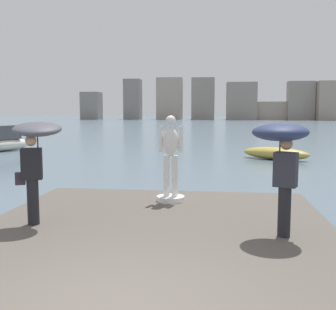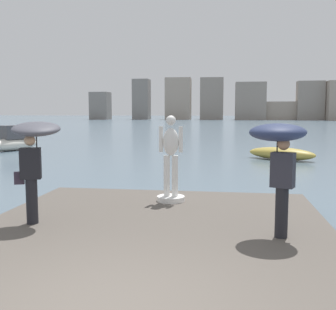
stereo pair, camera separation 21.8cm
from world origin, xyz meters
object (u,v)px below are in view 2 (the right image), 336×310
(statue_white_figure, at_px, (171,165))
(boat_rightward, at_px, (281,154))
(boat_near, at_px, (11,142))
(onlooker_left, at_px, (34,146))
(onlooker_right, at_px, (279,147))

(statue_white_figure, distance_m, boat_rightward, 13.23)
(statue_white_figure, xyz_separation_m, boat_near, (-12.62, 15.10, -0.69))
(statue_white_figure, relative_size, onlooker_left, 1.03)
(onlooker_right, relative_size, boat_rightward, 0.53)
(boat_near, bearing_deg, boat_rightward, -8.79)
(onlooker_right, distance_m, boat_rightward, 15.20)
(statue_white_figure, xyz_separation_m, boat_rightward, (4.24, 12.49, -0.96))
(boat_near, bearing_deg, statue_white_figure, -50.11)
(onlooker_left, distance_m, boat_near, 20.24)
(statue_white_figure, relative_size, onlooker_right, 1.05)
(boat_near, bearing_deg, onlooker_right, -49.85)
(onlooker_left, bearing_deg, onlooker_right, -2.43)
(statue_white_figure, distance_m, onlooker_right, 3.39)
(onlooker_left, height_order, onlooker_right, onlooker_left)
(statue_white_figure, height_order, boat_rightward, statue_white_figure)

